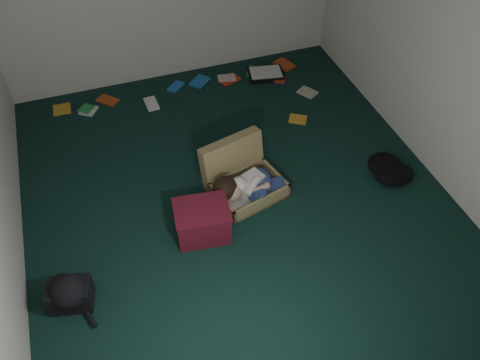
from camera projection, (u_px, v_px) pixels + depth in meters
floor at (235, 195)px, 5.00m from camera, size 4.50×4.50×0.00m
wall_front at (376, 327)px, 2.59m from camera, size 4.50×0.00×4.50m
wall_right at (445, 42)px, 4.54m from camera, size 0.00×4.50×4.50m
suitcase at (242, 177)px, 4.97m from camera, size 0.80×0.78×0.49m
person at (247, 186)px, 4.83m from camera, size 0.74×0.36×0.30m
maroon_bin at (202, 221)px, 4.54m from camera, size 0.53×0.44×0.33m
backpack at (70, 294)px, 4.07m from camera, size 0.49×0.43×0.26m
clothing_pile at (402, 169)px, 5.16m from camera, size 0.53×0.49×0.14m
paper_tray at (266, 74)px, 6.42m from camera, size 0.48×0.40×0.06m
book_scatter at (205, 91)px, 6.19m from camera, size 3.05×1.34×0.02m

